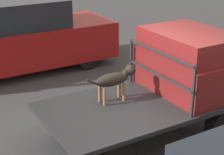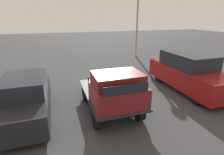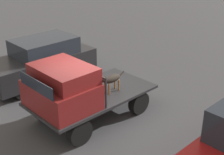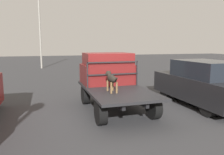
{
  "view_description": "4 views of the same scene",
  "coord_description": "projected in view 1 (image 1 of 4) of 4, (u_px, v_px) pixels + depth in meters",
  "views": [
    {
      "loc": [
        -3.75,
        -5.08,
        3.75
      ],
      "look_at": [
        -0.54,
        0.3,
        1.26
      ],
      "focal_mm": 60.0,
      "sensor_mm": 36.0,
      "label": 1
    },
    {
      "loc": [
        6.57,
        -2.03,
        3.9
      ],
      "look_at": [
        -0.54,
        0.3,
        1.26
      ],
      "focal_mm": 28.0,
      "sensor_mm": 36.0,
      "label": 2
    },
    {
      "loc": [
        5.41,
        6.52,
        5.11
      ],
      "look_at": [
        -0.54,
        0.3,
        1.26
      ],
      "focal_mm": 50.0,
      "sensor_mm": 36.0,
      "label": 3
    },
    {
      "loc": [
        -7.05,
        2.35,
        2.29
      ],
      "look_at": [
        -0.54,
        0.3,
        1.26
      ],
      "focal_mm": 35.0,
      "sensor_mm": 36.0,
      "label": 4
    }
  ],
  "objects": [
    {
      "name": "ground_plane",
      "position": [
        144.0,
        138.0,
        7.23
      ],
      "size": [
        80.0,
        80.0,
        0.0
      ],
      "primitive_type": "plane",
      "color": "#38383A"
    },
    {
      "name": "truck_cab",
      "position": [
        192.0,
        62.0,
        7.24
      ],
      "size": [
        1.51,
        1.9,
        1.18
      ],
      "color": "maroon",
      "rests_on": "flatbed_truck"
    },
    {
      "name": "parked_pickup_far",
      "position": [
        20.0,
        37.0,
        10.33
      ],
      "size": [
        5.05,
        2.0,
        2.01
      ],
      "rotation": [
        0.0,
        0.0,
        -0.02
      ],
      "color": "black",
      "rests_on": "ground"
    },
    {
      "name": "flatbed_truck",
      "position": [
        145.0,
        111.0,
        7.01
      ],
      "size": [
        3.84,
        2.02,
        0.79
      ],
      "color": "black",
      "rests_on": "ground"
    },
    {
      "name": "dog",
      "position": [
        116.0,
        79.0,
        6.8
      ],
      "size": [
        1.06,
        0.24,
        0.67
      ],
      "rotation": [
        0.0,
        0.0,
        -0.23
      ],
      "color": "brown",
      "rests_on": "flatbed_truck"
    },
    {
      "name": "truck_headboard",
      "position": [
        159.0,
        68.0,
        6.85
      ],
      "size": [
        0.04,
        1.9,
        0.9
      ],
      "color": "#232326",
      "rests_on": "flatbed_truck"
    }
  ]
}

